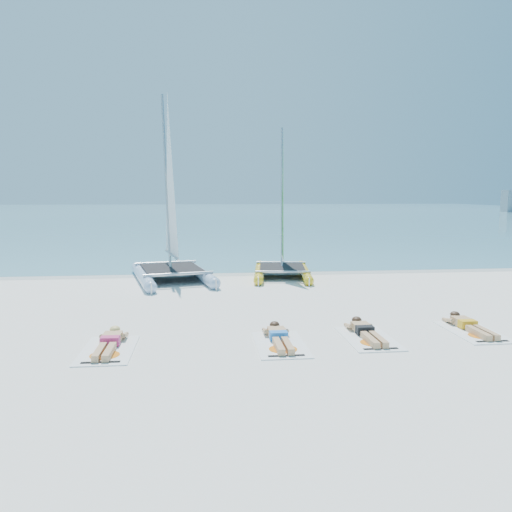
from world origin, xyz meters
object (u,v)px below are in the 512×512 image
at_px(catamaran_yellow, 282,227).
at_px(sunbather_a, 110,342).
at_px(sunbather_b, 279,336).
at_px(towel_d, 473,332).
at_px(towel_a, 108,350).
at_px(catamaran_blue, 170,222).
at_px(sunbather_c, 365,331).
at_px(sunbather_d, 469,325).
at_px(towel_c, 368,338).
at_px(towel_b, 280,344).

distance_m(catamaran_yellow, sunbather_a, 9.90).
bearing_deg(sunbather_b, towel_d, 3.43).
bearing_deg(towel_a, catamaran_blue, 84.72).
distance_m(towel_a, sunbather_c, 5.34).
bearing_deg(sunbather_b, sunbather_d, 5.92).
height_order(towel_a, towel_d, same).
bearing_deg(towel_c, towel_b, -173.49).
bearing_deg(sunbather_d, sunbather_a, -176.63).
bearing_deg(sunbather_d, catamaran_yellow, 110.37).
bearing_deg(sunbather_b, sunbather_a, -179.93).
distance_m(sunbather_b, sunbather_c, 1.93).
relative_size(sunbather_c, sunbather_d, 1.00).
bearing_deg(sunbather_d, sunbather_c, -174.54).
relative_size(towel_a, sunbather_c, 1.07).
relative_size(towel_a, sunbather_b, 1.07).
height_order(catamaran_yellow, towel_d, catamaran_yellow).
relative_size(catamaran_blue, towel_b, 3.70).
xyz_separation_m(sunbather_a, towel_c, (5.33, 0.03, -0.11)).
relative_size(sunbather_a, sunbather_b, 1.00).
height_order(towel_a, sunbather_a, sunbather_a).
xyz_separation_m(catamaran_blue, towel_c, (4.59, -7.81, -2.04)).
relative_size(towel_b, sunbather_b, 1.07).
distance_m(catamaran_blue, sunbather_a, 8.11).
bearing_deg(sunbather_b, sunbather_c, 6.51).
bearing_deg(sunbather_d, towel_b, -171.61).
bearing_deg(towel_d, sunbather_a, -178.04).
height_order(towel_a, towel_b, same).
height_order(sunbather_a, towel_d, sunbather_a).
height_order(catamaran_blue, catamaran_yellow, catamaran_blue).
relative_size(sunbather_b, towel_d, 0.93).
height_order(catamaran_yellow, towel_a, catamaran_yellow).
distance_m(catamaran_blue, towel_d, 10.55).
height_order(sunbather_b, towel_c, sunbather_b).
height_order(towel_a, sunbather_b, sunbather_b).
bearing_deg(towel_b, towel_d, 5.92).
bearing_deg(sunbather_d, towel_a, -175.23).
distance_m(catamaran_blue, towel_c, 9.28).
bearing_deg(catamaran_yellow, sunbather_a, -112.26).
bearing_deg(catamaran_yellow, towel_d, -62.71).
bearing_deg(towel_a, sunbather_c, 4.45).
xyz_separation_m(sunbather_b, towel_d, (4.39, 0.26, -0.11)).
distance_m(catamaran_yellow, sunbather_d, 8.72).
relative_size(catamaran_blue, towel_d, 3.70).
xyz_separation_m(catamaran_yellow, sunbather_a, (-4.82, -8.48, -1.68)).
relative_size(towel_a, sunbather_d, 1.07).
distance_m(catamaran_blue, sunbather_b, 8.50).
relative_size(catamaran_yellow, towel_c, 3.08).
bearing_deg(catamaran_blue, sunbather_c, -71.52).
bearing_deg(sunbather_b, towel_c, 0.80).
distance_m(catamaran_yellow, sunbather_c, 8.44).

